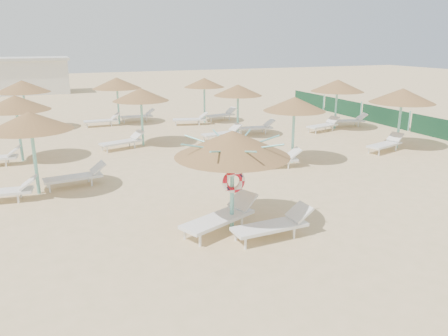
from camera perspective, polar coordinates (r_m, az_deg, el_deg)
name	(u,v)px	position (r m, az deg, el deg)	size (l,w,h in m)	color
ground	(232,227)	(11.73, 1.07, -7.72)	(120.00, 120.00, 0.00)	#DEB887
main_palapa	(232,144)	(10.94, 1.09, 3.14)	(2.94, 2.94, 2.63)	#75CABF
lounger_main_a	(222,216)	(11.40, -0.24, -6.30)	(2.36, 1.53, 0.83)	white
lounger_main_b	(275,224)	(11.07, 6.63, -7.33)	(2.10, 0.72, 0.76)	white
palapa_field	(186,94)	(21.33, -5.01, 9.63)	(20.30, 14.13, 2.72)	#75CABF
service_hut	(22,76)	(44.97, -24.93, 10.90)	(8.40, 4.40, 3.25)	silver
windbreak_fence	(385,116)	(27.26, 20.28, 6.33)	(0.08, 19.84, 1.10)	#194B30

